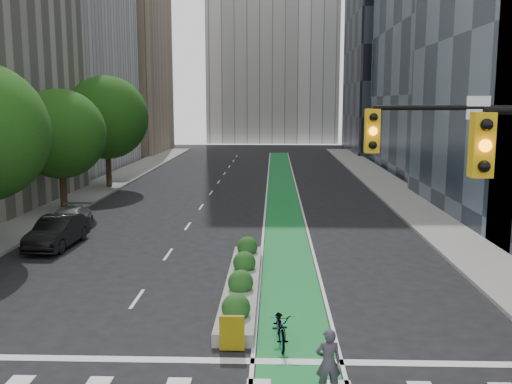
# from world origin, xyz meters

# --- Properties ---
(ground) EXTENTS (160.00, 160.00, 0.00)m
(ground) POSITION_xyz_m (0.00, 0.00, 0.00)
(ground) COLOR black
(ground) RESTS_ON ground
(sidewalk_left) EXTENTS (3.60, 90.00, 0.15)m
(sidewalk_left) POSITION_xyz_m (-11.80, 25.00, 0.07)
(sidewalk_left) COLOR gray
(sidewalk_left) RESTS_ON ground
(sidewalk_right) EXTENTS (3.60, 90.00, 0.15)m
(sidewalk_right) POSITION_xyz_m (11.80, 25.00, 0.07)
(sidewalk_right) COLOR gray
(sidewalk_right) RESTS_ON ground
(bike_lane_paint) EXTENTS (2.20, 70.00, 0.01)m
(bike_lane_paint) POSITION_xyz_m (3.00, 30.00, 0.01)
(bike_lane_paint) COLOR #167D33
(bike_lane_paint) RESTS_ON ground
(building_tan_far) EXTENTS (14.00, 16.00, 26.00)m
(building_tan_far) POSITION_xyz_m (-20.00, 66.00, 13.00)
(building_tan_far) COLOR tan
(building_tan_far) RESTS_ON ground
(building_dark_end) EXTENTS (14.00, 18.00, 28.00)m
(building_dark_end) POSITION_xyz_m (20.00, 68.00, 14.00)
(building_dark_end) COLOR black
(building_dark_end) RESTS_ON ground
(tree_midfar) EXTENTS (5.60, 5.60, 7.76)m
(tree_midfar) POSITION_xyz_m (-11.00, 22.00, 4.95)
(tree_midfar) COLOR black
(tree_midfar) RESTS_ON ground
(tree_far) EXTENTS (6.60, 6.60, 9.00)m
(tree_far) POSITION_xyz_m (-11.00, 32.00, 5.69)
(tree_far) COLOR black
(tree_far) RESTS_ON ground
(median_planter) EXTENTS (1.20, 10.26, 1.10)m
(median_planter) POSITION_xyz_m (1.20, 7.04, 0.37)
(median_planter) COLOR gray
(median_planter) RESTS_ON ground
(bicycle) EXTENTS (0.86, 2.03, 1.04)m
(bicycle) POSITION_xyz_m (2.58, 2.40, 0.52)
(bicycle) COLOR gray
(bicycle) RESTS_ON ground
(cyclist) EXTENTS (0.64, 0.45, 1.67)m
(cyclist) POSITION_xyz_m (3.67, -0.53, 0.83)
(cyclist) COLOR #3B3742
(cyclist) RESTS_ON ground
(parked_car_left_mid) EXTENTS (1.79, 4.62, 1.50)m
(parked_car_left_mid) POSITION_xyz_m (-8.07, 13.18, 0.75)
(parked_car_left_mid) COLOR black
(parked_car_left_mid) RESTS_ON ground
(parked_car_left_far) EXTENTS (2.27, 4.76, 1.34)m
(parked_car_left_far) POSITION_xyz_m (-8.56, 16.05, 0.67)
(parked_car_left_far) COLOR slate
(parked_car_left_far) RESTS_ON ground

